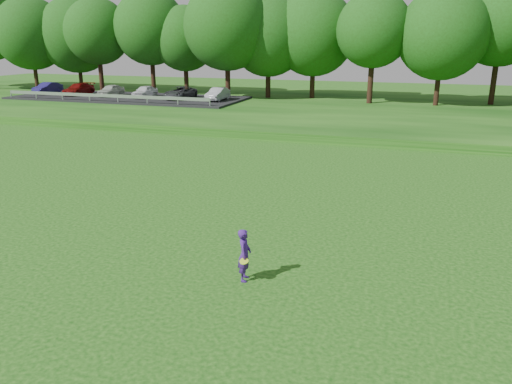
% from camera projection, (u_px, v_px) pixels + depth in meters
% --- Properties ---
extents(ground, '(140.00, 140.00, 0.00)m').
position_uv_depth(ground, '(226.00, 273.00, 14.31)').
color(ground, '#0D3C0B').
rests_on(ground, ground).
extents(berm, '(130.00, 30.00, 0.60)m').
position_uv_depth(berm, '(365.00, 110.00, 45.06)').
color(berm, '#0D3C0B').
rests_on(berm, ground).
extents(walking_path, '(130.00, 1.60, 0.04)m').
position_uv_depth(walking_path, '(340.00, 142.00, 32.45)').
color(walking_path, gray).
rests_on(walking_path, ground).
extents(treeline, '(104.00, 7.00, 15.00)m').
position_uv_depth(treeline, '(376.00, 21.00, 46.41)').
color(treeline, '#1B440F').
rests_on(treeline, berm).
extents(parking_lot, '(24.00, 9.00, 1.38)m').
position_uv_depth(parking_lot, '(128.00, 94.00, 50.99)').
color(parking_lot, black).
rests_on(parking_lot, berm).
extents(woman, '(0.45, 0.68, 1.50)m').
position_uv_depth(woman, '(244.00, 255.00, 13.69)').
color(woman, '#401B79').
rests_on(woman, ground).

